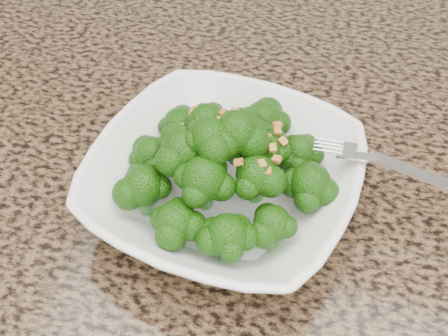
% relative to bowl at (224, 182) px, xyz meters
% --- Properties ---
extents(cabinet, '(1.55, 0.95, 0.87)m').
position_rel_bowl_xyz_m(cabinet, '(-0.06, 0.12, -0.50)').
color(cabinet, '#3C2318').
rests_on(cabinet, ground).
extents(granite_counter, '(1.64, 1.04, 0.03)m').
position_rel_bowl_xyz_m(granite_counter, '(-0.06, 0.12, -0.05)').
color(granite_counter, brown).
rests_on(granite_counter, cabinet).
extents(bowl, '(0.29, 0.29, 0.06)m').
position_rel_bowl_xyz_m(bowl, '(0.00, 0.00, 0.00)').
color(bowl, white).
rests_on(bowl, granite_counter).
extents(broccoli_pile, '(0.22, 0.22, 0.07)m').
position_rel_bowl_xyz_m(broccoli_pile, '(0.00, 0.00, 0.07)').
color(broccoli_pile, '#184D08').
rests_on(broccoli_pile, bowl).
extents(garlic_topping, '(0.13, 0.13, 0.01)m').
position_rel_bowl_xyz_m(garlic_topping, '(-0.00, 0.00, 0.11)').
color(garlic_topping, '#C0792E').
rests_on(garlic_topping, broccoli_pile).
extents(fork, '(0.17, 0.04, 0.01)m').
position_rel_bowl_xyz_m(fork, '(0.13, 0.03, 0.04)').
color(fork, silver).
rests_on(fork, bowl).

